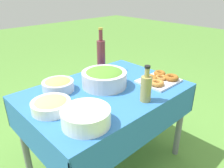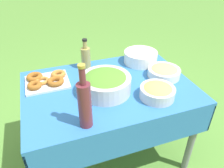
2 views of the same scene
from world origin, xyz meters
name	(u,v)px [view 1 (image 1 of 2)]	position (x,y,z in m)	size (l,w,h in m)	color
ground_plane	(106,162)	(0.00, 0.00, 0.00)	(14.00, 14.00, 0.00)	#568C38
picnic_table	(106,102)	(0.00, 0.00, 0.59)	(1.18, 0.82, 0.70)	#2D6BB2
salad_bowl	(104,77)	(-0.04, -0.06, 0.77)	(0.34, 0.34, 0.14)	silver
pasta_bowl	(51,105)	(0.43, -0.01, 0.74)	(0.24, 0.24, 0.08)	white
donut_platter	(159,79)	(-0.41, 0.19, 0.72)	(0.31, 0.27, 0.05)	silver
plate_stack	(86,117)	(0.37, 0.25, 0.74)	(0.27, 0.27, 0.10)	white
olive_oil_bottle	(146,88)	(-0.08, 0.31, 0.79)	(0.07, 0.07, 0.25)	#998E4C
wine_bottle	(101,54)	(-0.24, -0.32, 0.85)	(0.07, 0.07, 0.38)	maroon
fruit_bowl	(58,85)	(0.26, -0.23, 0.74)	(0.23, 0.23, 0.09)	silver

